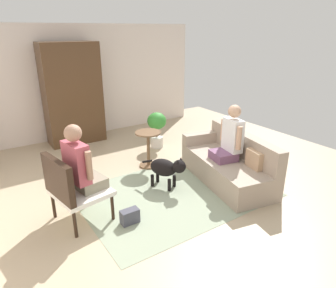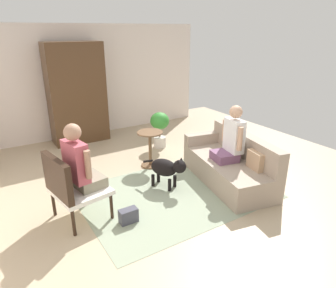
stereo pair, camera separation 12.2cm
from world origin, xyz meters
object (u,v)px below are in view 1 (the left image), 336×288
Objects in this scene: dog at (166,168)px; potted_plant at (157,125)px; couch at (229,164)px; handbag at (130,216)px; armchair at (70,187)px; person_on_armchair at (80,164)px; armoire_cabinet at (73,94)px; round_end_table at (148,147)px; person_on_couch at (230,138)px.

potted_plant is at bearing 62.95° from dog.
handbag is (-1.97, -0.19, -0.19)m from couch.
armchair is 1.06× the size of person_on_armchair.
handbag is (-0.94, -0.55, -0.25)m from dog.
armoire_cabinet reaches higher than potted_plant.
round_end_table is 0.87× the size of potted_plant.
armchair is at bearing -108.92° from armoire_cabinet.
person_on_couch is at bearing -150.80° from couch.
round_end_table is 0.94× the size of dog.
handbag is (-1.12, -1.42, -0.29)m from round_end_table.
person_on_armchair is 3.70× the size of handbag.
couch is at bearing 5.46° from handbag.
person_on_couch is 2.40m from person_on_armchair.
couch is 1.98m from handbag.
dog is at bearing -117.05° from potted_plant.
round_end_table is at bearing 78.36° from dog.
couch is 7.94× the size of handbag.
person_on_couch is 2.05m from handbag.
armoire_cabinet is (1.05, 3.08, 0.55)m from armchair.
person_on_couch is 0.41× the size of armoire_cabinet.
armoire_cabinet reaches higher than couch.
couch is 2.03× the size of armchair.
round_end_table is at bearing -71.98° from armoire_cabinet.
dog is at bearing 4.52° from armchair.
armoire_cabinet reaches higher than handbag.
round_end_table is 0.99m from potted_plant.
armchair reaches higher than couch.
potted_plant is (-0.20, 1.98, 0.20)m from couch.
armchair is at bearing 174.74° from couch.
round_end_table is at bearing 124.39° from couch.
person_on_armchair reaches higher than couch.
person_on_armchair is at bearing 10.24° from armchair.
person_on_couch is 3.66m from armoire_cabinet.
potted_plant is (0.83, 1.62, 0.15)m from dog.
person_on_armchair reaches higher than round_end_table.
dog is at bearing 30.20° from handbag.
dog is 0.93× the size of potted_plant.
couch is 2.60m from armchair.
potted_plant is 2.82m from handbag.
couch is 2.00m from potted_plant.
couch is 2.88× the size of round_end_table.
round_end_table is (1.73, 1.00, -0.15)m from armchair.
couch reaches higher than round_end_table.
armoire_cabinet is (-0.68, 2.08, 0.70)m from round_end_table.
potted_plant is (2.22, 1.71, -0.31)m from person_on_armchair.
armoire_cabinet is at bearing 114.66° from couch.
person_on_armchair is 1.17× the size of potted_plant.
potted_plant is (2.38, 1.74, -0.04)m from armchair.
person_on_armchair is 3.19m from armoire_cabinet.
armchair reaches higher than potted_plant.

